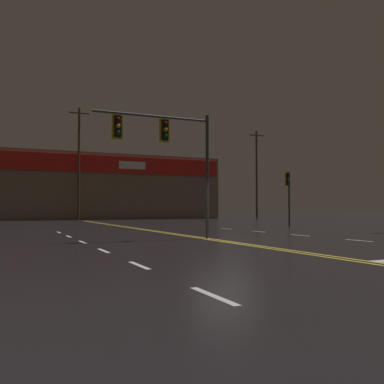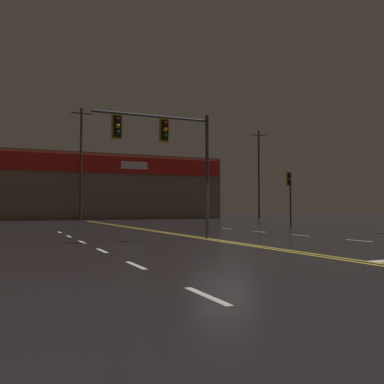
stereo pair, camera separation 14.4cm
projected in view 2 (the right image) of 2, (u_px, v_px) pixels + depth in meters
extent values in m
plane|color=black|center=(224.00, 241.00, 16.34)|extent=(200.00, 200.00, 0.00)
cube|color=gold|center=(220.00, 241.00, 16.28)|extent=(0.12, 60.00, 0.01)
cube|color=gold|center=(227.00, 241.00, 16.40)|extent=(0.12, 60.00, 0.01)
cube|color=silver|center=(207.00, 296.00, 6.09)|extent=(0.12, 1.40, 0.01)
cube|color=silver|center=(136.00, 265.00, 9.39)|extent=(0.12, 1.40, 0.01)
cube|color=silver|center=(102.00, 251.00, 12.68)|extent=(0.12, 1.40, 0.01)
cube|color=silver|center=(82.00, 242.00, 15.98)|extent=(0.12, 1.40, 0.01)
cube|color=silver|center=(69.00, 236.00, 19.27)|extent=(0.12, 1.40, 0.01)
cube|color=silver|center=(60.00, 232.00, 22.57)|extent=(0.12, 1.40, 0.01)
cube|color=silver|center=(359.00, 241.00, 16.70)|extent=(0.12, 1.40, 0.01)
cube|color=silver|center=(301.00, 235.00, 20.00)|extent=(0.12, 1.40, 0.01)
cube|color=silver|center=(259.00, 232.00, 23.29)|extent=(0.12, 1.40, 0.01)
cube|color=silver|center=(227.00, 229.00, 26.59)|extent=(0.12, 1.40, 0.01)
cylinder|color=#38383D|center=(207.00, 176.00, 18.13)|extent=(0.14, 0.14, 5.24)
cylinder|color=#38383D|center=(153.00, 116.00, 17.25)|extent=(4.88, 0.10, 0.10)
cube|color=black|center=(164.00, 130.00, 17.42)|extent=(0.28, 0.24, 0.84)
cube|color=gold|center=(164.00, 130.00, 17.42)|extent=(0.42, 0.08, 0.99)
sphere|color=#500705|center=(165.00, 124.00, 17.29)|extent=(0.17, 0.17, 0.17)
sphere|color=orange|center=(165.00, 130.00, 17.28)|extent=(0.17, 0.17, 0.17)
sphere|color=#084513|center=(165.00, 136.00, 17.27)|extent=(0.17, 0.17, 0.17)
cube|color=black|center=(117.00, 127.00, 16.64)|extent=(0.28, 0.24, 0.84)
cube|color=gold|center=(117.00, 127.00, 16.64)|extent=(0.42, 0.08, 0.99)
sphere|color=#500705|center=(118.00, 119.00, 16.51)|extent=(0.17, 0.17, 0.17)
sphere|color=orange|center=(118.00, 126.00, 16.50)|extent=(0.17, 0.17, 0.17)
sphere|color=#084513|center=(118.00, 132.00, 16.49)|extent=(0.17, 0.17, 0.17)
cylinder|color=#38383D|center=(291.00, 199.00, 30.59)|extent=(0.13, 0.13, 3.87)
cube|color=black|center=(289.00, 179.00, 30.81)|extent=(0.28, 0.24, 0.84)
cube|color=gold|center=(289.00, 179.00, 30.81)|extent=(0.42, 0.08, 0.99)
sphere|color=#500705|center=(290.00, 175.00, 30.67)|extent=(0.17, 0.17, 0.17)
sphere|color=orange|center=(290.00, 179.00, 30.66)|extent=(0.17, 0.17, 0.17)
sphere|color=#084513|center=(290.00, 182.00, 30.65)|extent=(0.17, 0.17, 0.17)
cube|color=#7A6651|center=(74.00, 188.00, 52.67)|extent=(35.55, 10.00, 7.75)
cube|color=red|center=(80.00, 163.00, 48.10)|extent=(34.84, 0.20, 1.94)
cube|color=white|center=(134.00, 165.00, 50.55)|extent=(3.20, 0.16, 0.90)
cylinder|color=#4C3828|center=(81.00, 164.00, 47.18)|extent=(0.26, 0.26, 12.45)
cube|color=#4C3828|center=(81.00, 113.00, 47.41)|extent=(2.20, 0.12, 0.12)
cylinder|color=#4C3828|center=(259.00, 174.00, 56.39)|extent=(0.26, 0.26, 11.59)
cube|color=#4C3828|center=(259.00, 135.00, 56.59)|extent=(2.20, 0.12, 0.12)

